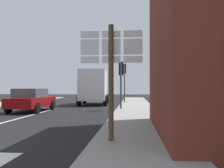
# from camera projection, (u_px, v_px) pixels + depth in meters

# --- Properties ---
(ground_plane) EXTENTS (80.00, 80.00, 0.00)m
(ground_plane) POSITION_uv_depth(u_px,v_px,m) (45.00, 111.00, 15.86)
(ground_plane) COLOR black
(sidewalk_right) EXTENTS (2.56, 44.00, 0.14)m
(sidewalk_right) POSITION_uv_depth(u_px,v_px,m) (136.00, 115.00, 13.37)
(sidewalk_right) COLOR gray
(sidewalk_right) RESTS_ON ground
(lane_centre_stripe) EXTENTS (0.16, 12.00, 0.01)m
(lane_centre_stripe) POSITION_uv_depth(u_px,v_px,m) (16.00, 119.00, 11.87)
(lane_centre_stripe) COLOR silver
(lane_centre_stripe) RESTS_ON ground
(sedan_far) EXTENTS (2.01, 4.22, 1.47)m
(sedan_far) POSITION_uv_depth(u_px,v_px,m) (32.00, 100.00, 15.79)
(sedan_far) COLOR maroon
(sedan_far) RESTS_ON ground
(delivery_truck) EXTENTS (2.72, 5.11, 3.05)m
(delivery_truck) POSITION_uv_depth(u_px,v_px,m) (94.00, 86.00, 22.07)
(delivery_truck) COLOR silver
(delivery_truck) RESTS_ON ground
(route_sign_post) EXTENTS (1.66, 0.14, 3.20)m
(route_sign_post) POSITION_uv_depth(u_px,v_px,m) (111.00, 70.00, 6.55)
(route_sign_post) COLOR brown
(route_sign_post) RESTS_ON ground
(traffic_light_near_right) EXTENTS (0.30, 0.49, 3.26)m
(traffic_light_near_right) POSITION_uv_depth(u_px,v_px,m) (121.00, 74.00, 16.51)
(traffic_light_near_right) COLOR #47474C
(traffic_light_near_right) RESTS_ON ground
(traffic_light_far_right) EXTENTS (0.30, 0.49, 3.77)m
(traffic_light_far_right) POSITION_uv_depth(u_px,v_px,m) (125.00, 74.00, 23.35)
(traffic_light_far_right) COLOR #47474C
(traffic_light_far_right) RESTS_ON ground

